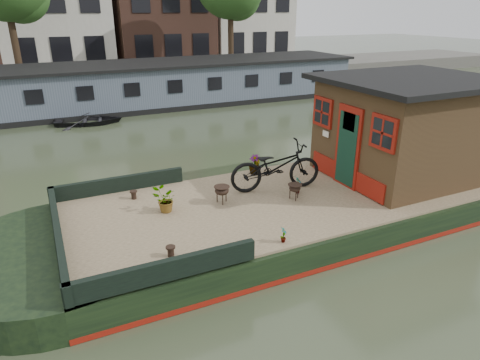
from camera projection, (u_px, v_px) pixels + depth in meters
name	position (u px, v px, depth m)	size (l,w,h in m)	color
ground	(328.00, 213.00, 10.27)	(120.00, 120.00, 0.00)	#343F28
houseboat_hull	(280.00, 213.00, 9.64)	(14.01, 4.02, 0.60)	black
houseboat_deck	(330.00, 189.00, 10.04)	(11.80, 3.80, 0.05)	#9C8760
bow_bulwark	(107.00, 225.00, 7.95)	(3.00, 4.00, 0.35)	black
cabin	(407.00, 127.00, 10.44)	(4.00, 3.50, 2.42)	black
bicycle	(276.00, 167.00, 9.77)	(0.74, 2.12, 1.12)	black
potted_plant_a	(298.00, 185.00, 9.67)	(0.22, 0.15, 0.41)	brown
potted_plant_b	(258.00, 166.00, 10.90)	(0.20, 0.16, 0.36)	brown
potted_plant_c	(165.00, 200.00, 8.75)	(0.47, 0.41, 0.53)	#AA6531
potted_plant_d	(254.00, 164.00, 10.81)	(0.28, 0.28, 0.50)	maroon
potted_plant_e	(283.00, 235.00, 7.64)	(0.16, 0.11, 0.30)	#9B562D
brazier_front	(295.00, 192.00, 9.38)	(0.33, 0.33, 0.35)	black
brazier_rear	(222.00, 195.00, 9.19)	(0.36, 0.36, 0.39)	black
bollard_port	(134.00, 195.00, 9.43)	(0.16, 0.16, 0.19)	black
bollard_stbd	(171.00, 251.00, 7.23)	(0.17, 0.17, 0.19)	black
dinghy	(88.00, 117.00, 18.09)	(1.98, 2.77, 0.57)	black
far_houseboat	(164.00, 85.00, 21.65)	(20.40, 4.40, 2.11)	#4A5463
quay	(136.00, 78.00, 27.30)	(60.00, 6.00, 0.90)	#47443F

